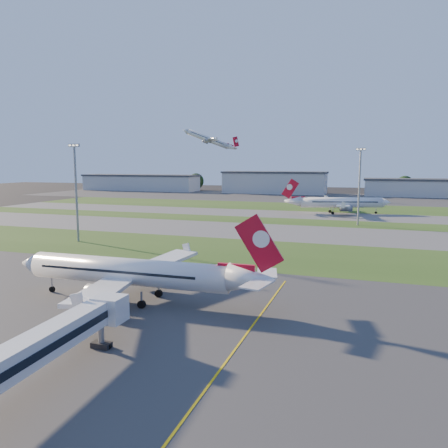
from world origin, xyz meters
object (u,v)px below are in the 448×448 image
at_px(airliner_parked, 130,272).
at_px(light_mast_centre, 359,181).
at_px(airliner_taxiing, 340,203).
at_px(jet_bridge, 27,353).
at_px(light_mast_west, 76,186).

relative_size(airliner_parked, light_mast_centre, 1.55).
distance_m(airliner_taxiing, light_mast_centre, 36.19).
xyz_separation_m(jet_bridge, light_mast_west, (-45.19, 67.24, 10.81)).
xyz_separation_m(airliner_taxiing, light_mast_west, (-61.87, -89.74, 10.27)).
height_order(airliner_taxiing, light_mast_west, light_mast_west).
bearing_deg(airliner_taxiing, jet_bridge, 67.38).
xyz_separation_m(jet_bridge, light_mast_centre, (24.81, 123.24, 10.81)).
bearing_deg(light_mast_west, light_mast_centre, 38.66).
bearing_deg(jet_bridge, airliner_taxiing, 83.94).
relative_size(jet_bridge, airliner_taxiing, 0.67).
distance_m(airliner_parked, light_mast_west, 57.37).
bearing_deg(airliner_parked, light_mast_west, 133.47).
bearing_deg(jet_bridge, light_mast_centre, 78.62).
distance_m(jet_bridge, light_mast_west, 81.73).
distance_m(jet_bridge, airliner_taxiing, 157.86).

